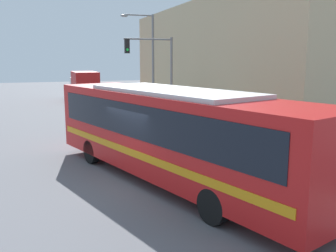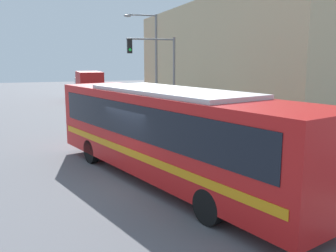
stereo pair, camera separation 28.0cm
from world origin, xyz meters
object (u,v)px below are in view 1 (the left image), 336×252
at_px(pedestrian_mid_block, 178,104).
at_px(parking_meter, 177,108).
at_px(traffic_light_pole, 156,64).
at_px(street_lamp, 149,54).
at_px(fire_hydrant, 224,134).
at_px(pedestrian_near_corner, 186,107).
at_px(city_bus, 170,129).
at_px(delivery_truck, 84,84).

bearing_deg(pedestrian_mid_block, parking_meter, -112.94).
relative_size(traffic_light_pole, street_lamp, 0.74).
relative_size(fire_hydrant, pedestrian_near_corner, 0.41).
bearing_deg(parking_meter, city_bus, -112.45).
bearing_deg(pedestrian_near_corner, city_bus, -115.18).
bearing_deg(traffic_light_pole, pedestrian_near_corner, -37.60).
distance_m(parking_meter, pedestrian_near_corner, 0.71).
bearing_deg(parking_meter, fire_hydrant, -90.00).
xyz_separation_m(street_lamp, pedestrian_mid_block, (0.78, -4.12, -3.41)).
relative_size(fire_hydrant, street_lamp, 0.10).
bearing_deg(pedestrian_near_corner, fire_hydrant, -96.10).
xyz_separation_m(traffic_light_pole, pedestrian_mid_block, (1.66, 0.20, -2.77)).
distance_m(parking_meter, pedestrian_mid_block, 1.79).
height_order(delivery_truck, traffic_light_pole, traffic_light_pole).
bearing_deg(pedestrian_near_corner, street_lamp, 97.83).
height_order(fire_hydrant, traffic_light_pole, traffic_light_pole).
relative_size(parking_meter, pedestrian_near_corner, 0.71).
bearing_deg(delivery_truck, traffic_light_pole, -80.25).
height_order(parking_meter, pedestrian_mid_block, pedestrian_mid_block).
height_order(traffic_light_pole, street_lamp, street_lamp).
distance_m(fire_hydrant, street_lamp, 12.64).
bearing_deg(city_bus, traffic_light_pole, 57.39).
bearing_deg(city_bus, delivery_truck, 71.69).
bearing_deg(fire_hydrant, traffic_light_pole, 97.12).
bearing_deg(delivery_truck, pedestrian_mid_block, -74.23).
xyz_separation_m(city_bus, delivery_truck, (0.74, 27.53, -0.25)).
distance_m(delivery_truck, street_lamp, 12.10).
distance_m(city_bus, street_lamp, 17.10).
bearing_deg(fire_hydrant, street_lamp, 90.40).
bearing_deg(fire_hydrant, delivery_truck, 98.89).
xyz_separation_m(fire_hydrant, street_lamp, (-0.08, 12.00, 3.96)).
height_order(city_bus, traffic_light_pole, traffic_light_pole).
xyz_separation_m(delivery_truck, pedestrian_near_corner, (4.31, -16.78, -0.49)).
height_order(fire_hydrant, pedestrian_mid_block, pedestrian_mid_block).
xyz_separation_m(delivery_truck, street_lamp, (3.54, -11.20, 2.91)).
height_order(delivery_truck, fire_hydrant, delivery_truck).
xyz_separation_m(delivery_truck, pedestrian_mid_block, (4.32, -15.31, -0.50)).
relative_size(fire_hydrant, traffic_light_pole, 0.14).
xyz_separation_m(traffic_light_pole, pedestrian_near_corner, (1.64, -1.27, -2.76)).
height_order(fire_hydrant, street_lamp, street_lamp).
bearing_deg(pedestrian_mid_block, fire_hydrant, -95.06).
distance_m(delivery_truck, parking_meter, 17.35).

